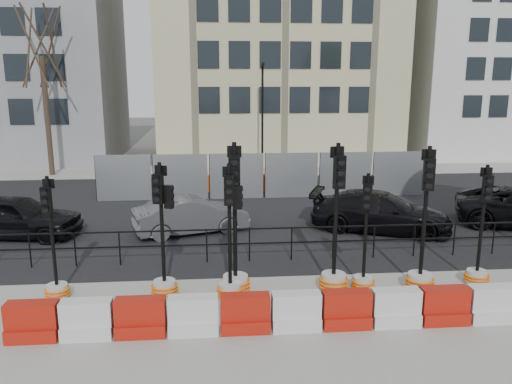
{
  "coord_description": "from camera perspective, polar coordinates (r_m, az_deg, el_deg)",
  "views": [
    {
      "loc": [
        -2.14,
        -12.17,
        5.02
      ],
      "look_at": [
        -0.86,
        3.0,
        1.63
      ],
      "focal_mm": 35.0,
      "sensor_mm": 36.0,
      "label": 1
    }
  ],
  "objects": [
    {
      "name": "heras_fencing",
      "position": [
        22.37,
        -0.49,
        1.44
      ],
      "size": [
        14.33,
        1.72,
        2.0
      ],
      "color": "#95989D",
      "rests_on": "ground"
    },
    {
      "name": "sidewalk_far",
      "position": [
        28.7,
        -0.47,
        2.49
      ],
      "size": [
        40.0,
        4.0,
        0.02
      ],
      "primitive_type": "cube",
      "color": "gray",
      "rests_on": "ground"
    },
    {
      "name": "traffic_signal_c",
      "position": [
        12.07,
        -2.38,
        -8.15
      ],
      "size": [
        0.72,
        0.72,
        3.67
      ],
      "rotation": [
        0.0,
        0.0,
        -0.05
      ],
      "color": "#B9BAB5",
      "rests_on": "ground"
    },
    {
      "name": "lamp_post_far",
      "position": [
        27.34,
        0.74,
        8.78
      ],
      "size": [
        0.12,
        0.56,
        6.0
      ],
      "color": "black",
      "rests_on": "ground"
    },
    {
      "name": "building_grey",
      "position": [
        36.21,
        -24.78,
        14.57
      ],
      "size": [
        11.0,
        9.06,
        14.0
      ],
      "color": "gray",
      "rests_on": "ground"
    },
    {
      "name": "sidewalk_near",
      "position": [
        10.67,
        7.63,
        -15.59
      ],
      "size": [
        40.0,
        6.0,
        0.02
      ],
      "primitive_type": "cube",
      "color": "gray",
      "rests_on": "ground"
    },
    {
      "name": "ground",
      "position": [
        13.34,
        4.85,
        -9.61
      ],
      "size": [
        120.0,
        120.0,
        0.0
      ],
      "primitive_type": "plane",
      "color": "#51514C",
      "rests_on": "ground"
    },
    {
      "name": "traffic_signal_d",
      "position": [
        11.77,
        -2.93,
        -8.65
      ],
      "size": [
        0.64,
        0.64,
        3.23
      ],
      "rotation": [
        0.0,
        0.0,
        -0.02
      ],
      "color": "#B9BAB5",
      "rests_on": "ground"
    },
    {
      "name": "road",
      "position": [
        19.93,
        1.5,
        -2.01
      ],
      "size": [
        40.0,
        14.0,
        0.03
      ],
      "primitive_type": "cube",
      "color": "black",
      "rests_on": "ground"
    },
    {
      "name": "traffic_signal_f",
      "position": [
        12.5,
        12.29,
        -8.0
      ],
      "size": [
        0.58,
        0.58,
        2.92
      ],
      "rotation": [
        0.0,
        0.0,
        -0.34
      ],
      "color": "#B9BAB5",
      "rests_on": "ground"
    },
    {
      "name": "car_a",
      "position": [
        18.07,
        -25.78,
        -2.53
      ],
      "size": [
        2.94,
        4.69,
        1.43
      ],
      "primitive_type": "imported",
      "rotation": [
        0.0,
        0.0,
        1.42
      ],
      "color": "black",
      "rests_on": "ground"
    },
    {
      "name": "traffic_signal_g",
      "position": [
        12.85,
        18.37,
        -7.6
      ],
      "size": [
        0.7,
        0.7,
        3.57
      ],
      "rotation": [
        0.0,
        0.0,
        -0.25
      ],
      "color": "#B9BAB5",
      "rests_on": "ground"
    },
    {
      "name": "kerb_railing",
      "position": [
        14.22,
        4.09,
        -5.24
      ],
      "size": [
        18.0,
        0.04,
        1.0
      ],
      "color": "black",
      "rests_on": "ground"
    },
    {
      "name": "tree_bare_far",
      "position": [
        29.1,
        -23.35,
        14.78
      ],
      "size": [
        2.0,
        2.0,
        9.0
      ],
      "color": "#473828",
      "rests_on": "ground"
    },
    {
      "name": "car_c",
      "position": [
        17.5,
        14.0,
        -2.21
      ],
      "size": [
        5.06,
        5.97,
        1.36
      ],
      "primitive_type": "imported",
      "rotation": [
        0.0,
        0.0,
        1.2
      ],
      "color": "black",
      "rests_on": "ground"
    },
    {
      "name": "barrier_row",
      "position": [
        10.68,
        7.45,
        -13.41
      ],
      "size": [
        12.55,
        0.5,
        0.8
      ],
      "color": "red",
      "rests_on": "ground"
    },
    {
      "name": "traffic_signal_b",
      "position": [
        12.07,
        -10.49,
        -8.29
      ],
      "size": [
        0.64,
        0.64,
        3.24
      ],
      "rotation": [
        0.0,
        0.0,
        -0.34
      ],
      "color": "#B9BAB5",
      "rests_on": "ground"
    },
    {
      "name": "building_white",
      "position": [
        39.27,
        25.38,
        15.74
      ],
      "size": [
        12.0,
        9.06,
        16.0
      ],
      "color": "silver",
      "rests_on": "ground"
    },
    {
      "name": "car_b",
      "position": [
        16.88,
        -7.44,
        -2.64
      ],
      "size": [
        3.54,
        4.6,
        1.26
      ],
      "primitive_type": "imported",
      "rotation": [
        0.0,
        0.0,
        1.88
      ],
      "color": "#4E4E53",
      "rests_on": "ground"
    },
    {
      "name": "building_cream",
      "position": [
        34.64,
        2.2,
        19.14
      ],
      "size": [
        15.0,
        10.06,
        18.0
      ],
      "color": "beige",
      "rests_on": "ground"
    },
    {
      "name": "traffic_signal_a",
      "position": [
        12.7,
        -21.94,
        -8.75
      ],
      "size": [
        0.58,
        0.58,
        2.95
      ],
      "rotation": [
        0.0,
        0.0,
        -0.16
      ],
      "color": "#B9BAB5",
      "rests_on": "ground"
    },
    {
      "name": "traffic_signal_e",
      "position": [
        12.33,
        8.95,
        -7.88
      ],
      "size": [
        0.72,
        0.72,
        3.64
      ],
      "rotation": [
        0.0,
        0.0,
        0.1
      ],
      "color": "#B9BAB5",
      "rests_on": "ground"
    },
    {
      "name": "traffic_signal_h",
      "position": [
        13.76,
        24.06,
        -7.19
      ],
      "size": [
        0.6,
        0.6,
        3.07
      ],
      "rotation": [
        0.0,
        0.0,
        -0.16
      ],
      "color": "#B9BAB5",
      "rests_on": "ground"
    }
  ]
}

